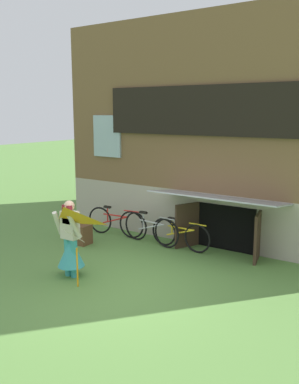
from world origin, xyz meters
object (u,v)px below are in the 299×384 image
Objects in this scene: bicycle_yellow at (180,234)px; bicycle_red at (115,222)px; wooden_crate at (82,234)px; person at (70,245)px; kite at (64,227)px; bicycle_silver at (151,229)px.

bicycle_red reaches higher than bicycle_yellow.
person is at bearing -52.55° from wooden_crate.
kite is 0.89× the size of bicycle_yellow.
wooden_crate is (-1.38, -0.95, -0.13)m from bicycle_silver.
kite is at bearing -68.15° from person.
bicycle_yellow is at bearing 9.78° from bicycle_silver.
person reaches higher than bicycle_red.
bicycle_red is at bearing 113.84° from kite.
person is 0.91× the size of bicycle_red.
bicycle_yellow is at bearing 55.23° from person.
bicycle_silver is at bearing -8.51° from bicycle_red.
bicycle_yellow is 2.39m from wooden_crate.
person is 1.07× the size of kite.
bicycle_red is (-1.93, 0.01, 0.02)m from bicycle_yellow.
kite is at bearing -71.96° from bicycle_red.
bicycle_silver is 3.50× the size of wooden_crate.
wooden_crate is (-1.64, 2.14, -0.93)m from kite.
wooden_crate is at bearing 127.36° from kite.
person is 0.95× the size of bicycle_yellow.
bicycle_yellow is (0.93, 2.62, -0.28)m from person.
wooden_crate is at bearing 112.24° from person.
kite is 3.29m from bicycle_yellow.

